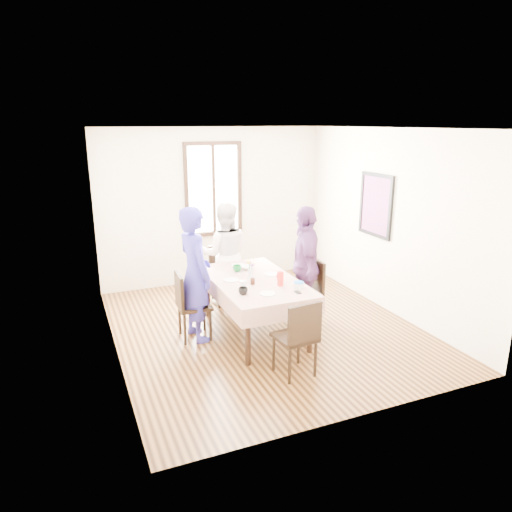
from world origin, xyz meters
The scene contains 31 objects.
ground centered at (0.00, 0.00, 0.00)m, with size 4.50×4.50×0.00m, color black.
back_wall centered at (0.00, 2.25, 1.35)m, with size 4.00×4.00×0.00m, color #F1E4C4.
right_wall centered at (2.00, 0.00, 1.35)m, with size 4.50×4.50×0.00m, color #F1E4C4.
window_frame centered at (0.00, 2.23, 1.65)m, with size 1.02×0.06×1.62m, color black.
window_pane centered at (0.00, 2.24, 1.65)m, with size 0.90×0.02×1.50m, color white.
art_poster centered at (1.98, 0.30, 1.55)m, with size 0.04×0.76×0.96m, color red.
dining_table centered at (-0.19, -0.09, 0.38)m, with size 0.95×1.72×0.75m, color black.
tablecloth centered at (-0.19, -0.09, 0.76)m, with size 1.07×1.84×0.01m, color #5E1104.
chair_left centered at (-0.98, 0.07, 0.46)m, with size 0.42×0.42×0.91m, color black.
chair_right centered at (0.60, -0.04, 0.46)m, with size 0.42×0.42×0.91m, color black.
chair_far centered at (-0.19, 1.09, 0.46)m, with size 0.42×0.42×0.91m, color black.
chair_near centered at (-0.19, -1.27, 0.46)m, with size 0.42×0.42×0.91m, color black.
person_left centered at (-0.96, 0.07, 0.88)m, with size 0.65×0.42×1.77m, color #322A97.
person_far centered at (-0.19, 1.06, 0.81)m, with size 0.78×0.61×1.61m, color white.
person_right centered at (0.58, -0.04, 0.85)m, with size 0.99×0.41×1.69m, color #5D3369.
mug_black centered at (-0.53, -0.56, 0.81)m, with size 0.11×0.11×0.09m, color black.
mug_flag centered at (0.10, -0.24, 0.80)m, with size 0.08×0.08×0.08m, color red.
mug_green centered at (-0.28, 0.32, 0.81)m, with size 0.12×0.12×0.09m, color #0C7226.
serving_bowl centered at (-0.10, 0.37, 0.79)m, with size 0.20×0.20×0.05m, color white.
juice_carton centered at (0.02, -0.45, 0.86)m, with size 0.06×0.06×0.19m, color red.
butter_tub centered at (0.20, -0.61, 0.80)m, with size 0.14×0.14×0.07m, color white.
jam_jar centered at (-0.29, -0.26, 0.80)m, with size 0.06×0.06×0.08m, color black.
drinking_glass centered at (-0.46, -0.38, 0.82)m, with size 0.07×0.07×0.11m, color silver.
smartphone centered at (0.11, -0.75, 0.77)m, with size 0.06×0.12×0.01m, color black.
flower_vase centered at (-0.23, -0.05, 0.83)m, with size 0.07×0.07×0.14m, color silver.
plate_left centered at (-0.49, -0.01, 0.77)m, with size 0.20×0.20×0.01m, color white.
plate_right centered at (0.10, 0.00, 0.77)m, with size 0.20×0.20×0.01m, color white.
plate_far centered at (-0.17, 0.58, 0.77)m, with size 0.20×0.20×0.01m, color white.
plate_near centered at (-0.25, -0.66, 0.77)m, with size 0.20×0.20×0.01m, color white.
butter_lid centered at (0.20, -0.61, 0.84)m, with size 0.12×0.12×0.01m, color blue.
flower_bunch centered at (-0.23, -0.05, 0.95)m, with size 0.09×0.09×0.10m, color yellow, non-canonical shape.
Camera 1 is at (-2.44, -5.55, 2.78)m, focal length 32.96 mm.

